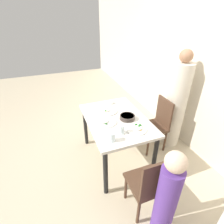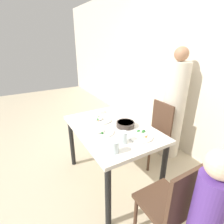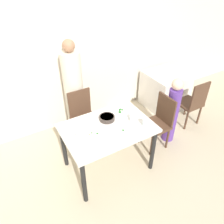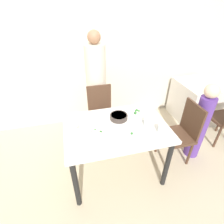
{
  "view_description": "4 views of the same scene",
  "coord_description": "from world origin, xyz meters",
  "px_view_note": "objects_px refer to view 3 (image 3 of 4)",
  "views": [
    {
      "loc": [
        1.96,
        -0.81,
        2.12
      ],
      "look_at": [
        -0.07,
        -0.03,
        0.85
      ],
      "focal_mm": 28.0,
      "sensor_mm": 36.0,
      "label": 1
    },
    {
      "loc": [
        1.59,
        -0.92,
        1.74
      ],
      "look_at": [
        -0.08,
        0.05,
        0.93
      ],
      "focal_mm": 28.0,
      "sensor_mm": 36.0,
      "label": 2
    },
    {
      "loc": [
        -1.08,
        -1.96,
        2.64
      ],
      "look_at": [
        0.12,
        0.09,
        0.92
      ],
      "focal_mm": 35.0,
      "sensor_mm": 36.0,
      "label": 3
    },
    {
      "loc": [
        -0.44,
        -1.53,
        2.04
      ],
      "look_at": [
        -0.05,
        -0.02,
        1.0
      ],
      "focal_mm": 28.0,
      "sensor_mm": 36.0,
      "label": 4
    }
  ],
  "objects_px": {
    "chair_child_spot": "(159,121)",
    "plate_rice_adult": "(118,132)",
    "glass_water_tall": "(146,122)",
    "chair_adult_spot": "(83,116)",
    "person_child": "(172,112)",
    "person_adult": "(74,92)",
    "bowl_curry": "(107,118)"
  },
  "relations": [
    {
      "from": "chair_adult_spot",
      "to": "person_child",
      "type": "height_order",
      "value": "person_child"
    },
    {
      "from": "chair_adult_spot",
      "to": "bowl_curry",
      "type": "xyz_separation_m",
      "value": [
        0.11,
        -0.61,
        0.32
      ]
    },
    {
      "from": "chair_adult_spot",
      "to": "chair_child_spot",
      "type": "relative_size",
      "value": 1.0
    },
    {
      "from": "person_adult",
      "to": "bowl_curry",
      "type": "xyz_separation_m",
      "value": [
        0.11,
        -0.94,
        0.04
      ]
    },
    {
      "from": "chair_adult_spot",
      "to": "glass_water_tall",
      "type": "distance_m",
      "value": 1.16
    },
    {
      "from": "bowl_curry",
      "to": "glass_water_tall",
      "type": "height_order",
      "value": "glass_water_tall"
    },
    {
      "from": "person_child",
      "to": "bowl_curry",
      "type": "xyz_separation_m",
      "value": [
        -1.14,
        0.12,
        0.24
      ]
    },
    {
      "from": "chair_adult_spot",
      "to": "chair_child_spot",
      "type": "bearing_deg",
      "value": -36.89
    },
    {
      "from": "bowl_curry",
      "to": "plate_rice_adult",
      "type": "relative_size",
      "value": 0.82
    },
    {
      "from": "glass_water_tall",
      "to": "plate_rice_adult",
      "type": "bearing_deg",
      "value": 171.14
    },
    {
      "from": "chair_child_spot",
      "to": "plate_rice_adult",
      "type": "xyz_separation_m",
      "value": [
        -0.88,
        -0.19,
        0.3
      ]
    },
    {
      "from": "chair_child_spot",
      "to": "glass_water_tall",
      "type": "bearing_deg",
      "value": -62.8
    },
    {
      "from": "chair_adult_spot",
      "to": "person_child",
      "type": "relative_size",
      "value": 0.78
    },
    {
      "from": "person_child",
      "to": "bowl_curry",
      "type": "height_order",
      "value": "person_child"
    },
    {
      "from": "person_adult",
      "to": "person_child",
      "type": "xyz_separation_m",
      "value": [
        1.25,
        -1.06,
        -0.2
      ]
    },
    {
      "from": "chair_child_spot",
      "to": "chair_adult_spot",
      "type": "bearing_deg",
      "value": -126.89
    },
    {
      "from": "chair_child_spot",
      "to": "person_child",
      "type": "height_order",
      "value": "person_child"
    },
    {
      "from": "chair_adult_spot",
      "to": "glass_water_tall",
      "type": "xyz_separation_m",
      "value": [
        0.49,
        -0.99,
        0.35
      ]
    },
    {
      "from": "chair_adult_spot",
      "to": "glass_water_tall",
      "type": "bearing_deg",
      "value": -63.73
    },
    {
      "from": "chair_adult_spot",
      "to": "bowl_curry",
      "type": "height_order",
      "value": "chair_adult_spot"
    },
    {
      "from": "person_adult",
      "to": "person_child",
      "type": "distance_m",
      "value": 1.65
    },
    {
      "from": "chair_child_spot",
      "to": "person_child",
      "type": "bearing_deg",
      "value": 90.0
    },
    {
      "from": "chair_child_spot",
      "to": "person_adult",
      "type": "distance_m",
      "value": 1.47
    },
    {
      "from": "chair_child_spot",
      "to": "glass_water_tall",
      "type": "distance_m",
      "value": 0.65
    },
    {
      "from": "chair_adult_spot",
      "to": "person_adult",
      "type": "bearing_deg",
      "value": 90.0
    },
    {
      "from": "bowl_curry",
      "to": "plate_rice_adult",
      "type": "bearing_deg",
      "value": -91.44
    },
    {
      "from": "chair_child_spot",
      "to": "glass_water_tall",
      "type": "height_order",
      "value": "chair_child_spot"
    },
    {
      "from": "person_child",
      "to": "bowl_curry",
      "type": "distance_m",
      "value": 1.17
    },
    {
      "from": "plate_rice_adult",
      "to": "chair_adult_spot",
      "type": "bearing_deg",
      "value": 96.32
    },
    {
      "from": "person_adult",
      "to": "glass_water_tall",
      "type": "bearing_deg",
      "value": -69.66
    },
    {
      "from": "chair_child_spot",
      "to": "bowl_curry",
      "type": "height_order",
      "value": "chair_child_spot"
    },
    {
      "from": "person_child",
      "to": "glass_water_tall",
      "type": "bearing_deg",
      "value": -161.65
    }
  ]
}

